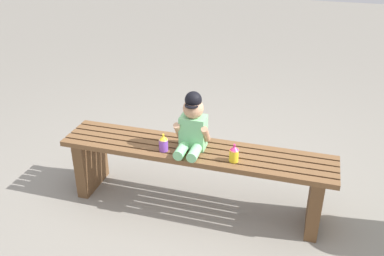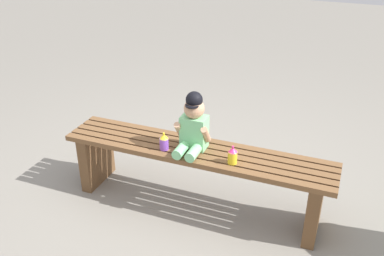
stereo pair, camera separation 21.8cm
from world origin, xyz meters
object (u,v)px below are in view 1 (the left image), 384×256
(child_figure, at_px, (192,125))
(sippy_cup_left, at_px, (163,143))
(park_bench, at_px, (196,167))
(sippy_cup_right, at_px, (234,153))

(child_figure, height_order, sippy_cup_left, child_figure)
(park_bench, distance_m, sippy_cup_left, 0.30)
(sippy_cup_left, xyz_separation_m, sippy_cup_right, (0.48, 0.00, 0.00))
(park_bench, xyz_separation_m, sippy_cup_right, (0.28, -0.08, 0.20))
(child_figure, bearing_deg, park_bench, 3.82)
(park_bench, relative_size, sippy_cup_right, 15.06)
(child_figure, xyz_separation_m, sippy_cup_right, (0.30, -0.08, -0.12))
(sippy_cup_left, height_order, sippy_cup_right, same)
(park_bench, height_order, child_figure, child_figure)
(park_bench, relative_size, sippy_cup_left, 15.06)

